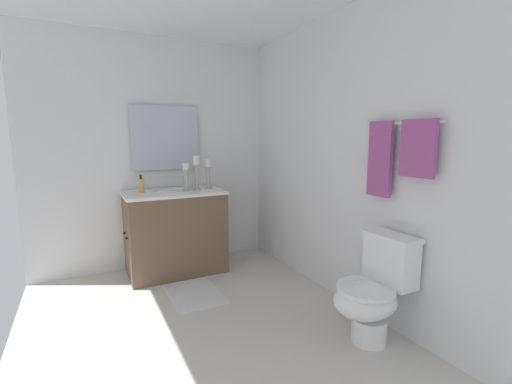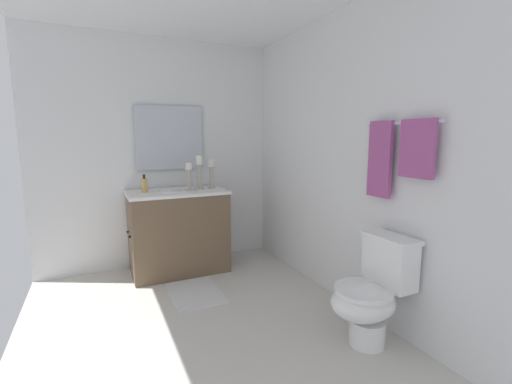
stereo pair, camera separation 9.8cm
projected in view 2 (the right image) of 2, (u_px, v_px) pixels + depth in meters
floor at (202, 329)px, 2.59m from camera, size 3.07×2.55×0.02m
wall_back at (344, 159)px, 2.94m from camera, size 3.07×0.04×2.45m
wall_left at (159, 155)px, 3.77m from camera, size 0.04×2.55×2.45m
vanity_cabinet at (179, 231)px, 3.65m from camera, size 0.58×1.01×0.86m
sink_basin at (177, 194)px, 3.59m from camera, size 0.40×0.40×0.24m
mirror at (170, 138)px, 3.75m from camera, size 0.02×0.72×0.68m
candle_holder_tall at (211, 173)px, 3.75m from camera, size 0.09×0.09×0.31m
candle_holder_short at (200, 171)px, 3.64m from camera, size 0.09×0.09×0.36m
candle_holder_mid at (189, 176)px, 3.57m from camera, size 0.09×0.09×0.29m
soap_bottle at (144, 185)px, 3.47m from camera, size 0.06×0.06×0.18m
toilet at (371, 293)px, 2.34m from camera, size 0.39×0.54×0.75m
towel_bar at (401, 123)px, 2.29m from camera, size 0.62×0.02×0.02m
towel_near_vanity at (380, 159)px, 2.46m from camera, size 0.20×0.03×0.54m
towel_center at (417, 149)px, 2.17m from camera, size 0.25×0.03×0.37m
bath_mat at (196, 293)px, 3.16m from camera, size 0.60×0.44×0.02m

